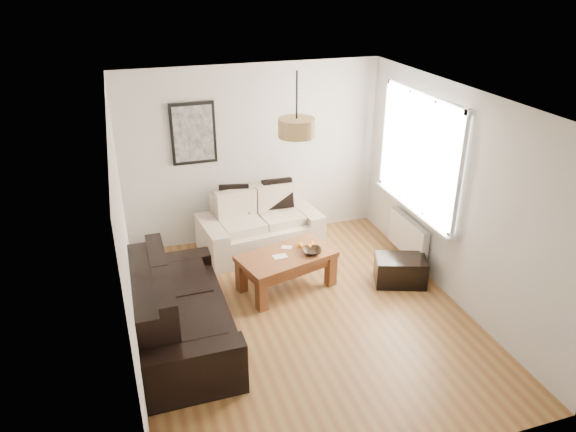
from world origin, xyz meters
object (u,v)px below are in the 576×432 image
object	(u,v)px
sofa_leather	(180,307)
coffee_table	(287,271)
loveseat_cream	(260,223)
ottoman	(400,270)

from	to	relation	value
sofa_leather	coffee_table	distance (m)	1.59
loveseat_cream	ottoman	xyz separation A→B (m)	(1.50, -1.47, -0.24)
sofa_leather	ottoman	distance (m)	2.91
loveseat_cream	coffee_table	size ratio (longest dim) A/B	1.41
loveseat_cream	ottoman	world-z (taller)	loveseat_cream
loveseat_cream	coffee_table	world-z (taller)	loveseat_cream
coffee_table	ottoman	xyz separation A→B (m)	(1.45, -0.35, -0.06)
coffee_table	ottoman	size ratio (longest dim) A/B	1.85
coffee_table	ottoman	world-z (taller)	coffee_table
sofa_leather	loveseat_cream	bearing A→B (deg)	-37.88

